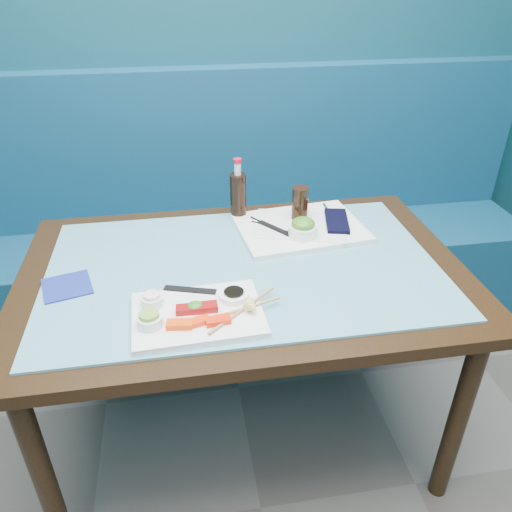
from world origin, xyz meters
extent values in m
plane|color=#0F3F4C|center=(0.00, 2.50, 1.40)|extent=(5.00, 0.00, 5.00)
cube|color=navy|center=(0.00, 2.22, 0.23)|extent=(3.00, 0.55, 0.45)
cube|color=navy|center=(0.00, 2.44, 0.70)|extent=(3.00, 0.12, 0.95)
cube|color=black|center=(0.00, 1.45, 0.73)|extent=(1.40, 0.90, 0.04)
cylinder|color=black|center=(-0.62, 1.08, 0.35)|extent=(0.06, 0.06, 0.71)
cylinder|color=black|center=(0.62, 1.08, 0.35)|extent=(0.06, 0.06, 0.71)
cylinder|color=black|center=(-0.62, 1.82, 0.35)|extent=(0.06, 0.06, 0.71)
cylinder|color=black|center=(0.62, 1.82, 0.35)|extent=(0.06, 0.06, 0.71)
cube|color=#599BB2|center=(0.00, 1.45, 0.75)|extent=(1.22, 0.76, 0.01)
cube|color=white|center=(-0.16, 1.21, 0.77)|extent=(0.36, 0.26, 0.02)
cube|color=#FB440A|center=(-0.21, 1.16, 0.78)|extent=(0.07, 0.04, 0.02)
cube|color=#FF380A|center=(-0.16, 1.16, 0.78)|extent=(0.06, 0.04, 0.01)
cube|color=#FF2D0A|center=(-0.11, 1.16, 0.78)|extent=(0.07, 0.04, 0.02)
cube|color=maroon|center=(-0.19, 1.22, 0.78)|extent=(0.06, 0.04, 0.02)
cube|color=maroon|center=(-0.13, 1.22, 0.79)|extent=(0.06, 0.04, 0.02)
ellipsoid|color=#287A1C|center=(-0.16, 1.22, 0.79)|extent=(0.06, 0.05, 0.02)
cylinder|color=white|center=(-0.28, 1.18, 0.79)|extent=(0.08, 0.08, 0.03)
cylinder|color=#75AE38|center=(-0.28, 1.18, 0.81)|extent=(0.05, 0.05, 0.01)
cylinder|color=silver|center=(-0.28, 1.27, 0.79)|extent=(0.07, 0.07, 0.03)
cylinder|color=#FFE8D1|center=(-0.28, 1.27, 0.81)|extent=(0.06, 0.06, 0.01)
cylinder|color=white|center=(-0.05, 1.26, 0.78)|extent=(0.11, 0.11, 0.02)
cylinder|color=black|center=(-0.05, 1.26, 0.80)|extent=(0.07, 0.07, 0.01)
cone|color=#E3D46B|center=(-0.01, 1.18, 0.80)|extent=(0.05, 0.05, 0.04)
cube|color=black|center=(-0.17, 1.32, 0.78)|extent=(0.15, 0.07, 0.00)
cylinder|color=tan|center=(-0.05, 1.20, 0.78)|extent=(0.24, 0.09, 0.01)
cylinder|color=#B07C52|center=(-0.04, 1.20, 0.78)|extent=(0.20, 0.18, 0.01)
cube|color=white|center=(0.23, 1.66, 0.77)|extent=(0.47, 0.37, 0.02)
cube|color=silver|center=(0.23, 1.66, 0.78)|extent=(0.38, 0.31, 0.00)
cylinder|color=white|center=(0.22, 1.58, 0.79)|extent=(0.10, 0.10, 0.04)
ellipsoid|color=#3B7B1C|center=(0.22, 1.58, 0.82)|extent=(0.10, 0.10, 0.04)
cylinder|color=black|center=(0.24, 1.71, 0.84)|extent=(0.08, 0.08, 0.12)
cube|color=black|center=(0.37, 1.66, 0.78)|extent=(0.12, 0.19, 0.01)
cylinder|color=white|center=(0.36, 1.76, 0.78)|extent=(0.01, 0.09, 0.01)
cylinder|color=black|center=(0.14, 1.65, 0.78)|extent=(0.13, 0.20, 0.01)
cylinder|color=black|center=(0.14, 1.65, 0.78)|extent=(0.15, 0.14, 0.01)
cube|color=black|center=(0.14, 1.65, 0.78)|extent=(0.11, 0.14, 0.00)
cylinder|color=black|center=(0.03, 1.79, 0.84)|extent=(0.07, 0.07, 0.17)
cylinder|color=silver|center=(0.03, 1.79, 0.95)|extent=(0.03, 0.03, 0.05)
cylinder|color=red|center=(0.03, 1.79, 0.98)|extent=(0.04, 0.04, 0.01)
cube|color=navy|center=(-0.53, 1.42, 0.76)|extent=(0.17, 0.17, 0.01)
camera|label=1|loc=(-0.18, 0.13, 1.60)|focal=35.00mm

